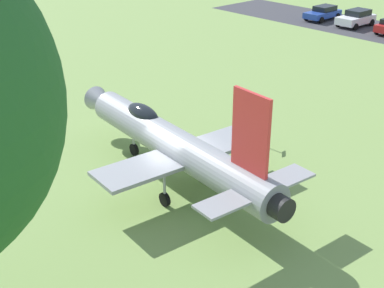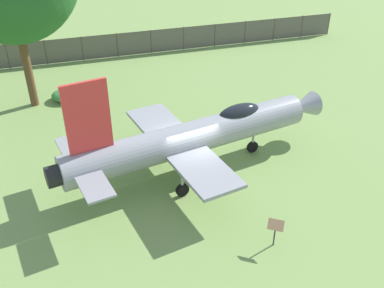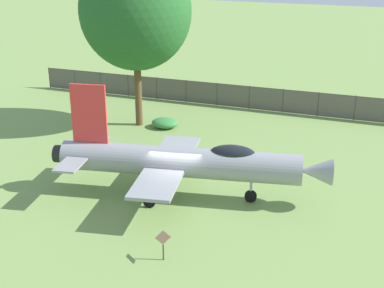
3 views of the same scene
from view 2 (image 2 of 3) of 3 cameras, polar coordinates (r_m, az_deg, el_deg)
name	(u,v)px [view 2 (image 2 of 3)]	position (r m, az deg, el deg)	size (l,w,h in m)	color
ground_plane	(191,171)	(20.94, -0.19, -3.57)	(200.00, 200.00, 0.00)	#75934C
display_jet	(197,135)	(20.02, 0.66, 1.19)	(8.30, 13.72, 5.59)	gray
perimeter_fence	(117,44)	(34.57, -9.72, 12.69)	(1.83, 36.91, 1.85)	#4C4238
shrub_near_fence	(67,95)	(28.51, -16.02, 6.18)	(1.62, 1.88, 0.66)	#387F3D
info_plaque	(275,228)	(16.93, 10.84, -10.75)	(0.65, 0.72, 1.14)	#333333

